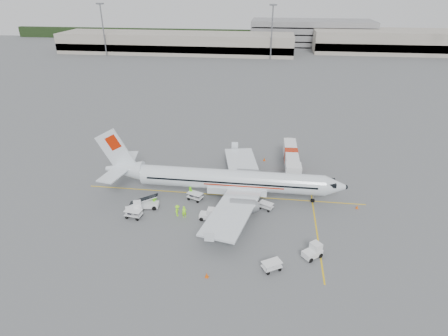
# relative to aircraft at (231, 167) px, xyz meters

# --- Properties ---
(ground) EXTENTS (360.00, 360.00, 0.00)m
(ground) POSITION_rel_aircraft_xyz_m (-1.45, 0.32, -5.12)
(ground) COLOR #56595B
(stripe_lead) EXTENTS (44.00, 0.20, 0.01)m
(stripe_lead) POSITION_rel_aircraft_xyz_m (-1.45, 0.32, -5.12)
(stripe_lead) COLOR yellow
(stripe_lead) RESTS_ON ground
(stripe_cross) EXTENTS (0.20, 20.00, 0.01)m
(stripe_cross) POSITION_rel_aircraft_xyz_m (12.55, -7.68, -5.12)
(stripe_cross) COLOR yellow
(stripe_cross) RESTS_ON ground
(terminal_west) EXTENTS (110.00, 22.00, 9.00)m
(terminal_west) POSITION_rel_aircraft_xyz_m (-41.45, 130.32, -0.62)
(terminal_west) COLOR gray
(terminal_west) RESTS_ON ground
(terminal_east) EXTENTS (90.00, 26.00, 10.00)m
(terminal_east) POSITION_rel_aircraft_xyz_m (68.55, 145.32, -0.12)
(terminal_east) COLOR gray
(terminal_east) RESTS_ON ground
(parking_garage) EXTENTS (62.00, 24.00, 14.00)m
(parking_garage) POSITION_rel_aircraft_xyz_m (23.55, 160.32, 1.88)
(parking_garage) COLOR slate
(parking_garage) RESTS_ON ground
(treeline) EXTENTS (300.00, 3.00, 6.00)m
(treeline) POSITION_rel_aircraft_xyz_m (-1.45, 175.32, -2.12)
(treeline) COLOR black
(treeline) RESTS_ON ground
(mast_west) EXTENTS (3.20, 1.20, 22.00)m
(mast_west) POSITION_rel_aircraft_xyz_m (-71.45, 118.32, 5.88)
(mast_west) COLOR slate
(mast_west) RESTS_ON ground
(mast_center) EXTENTS (3.20, 1.20, 22.00)m
(mast_center) POSITION_rel_aircraft_xyz_m (3.55, 118.32, 5.88)
(mast_center) COLOR slate
(mast_center) RESTS_ON ground
(aircraft) EXTENTS (37.22, 29.20, 10.24)m
(aircraft) POSITION_rel_aircraft_xyz_m (0.00, 0.00, 0.00)
(aircraft) COLOR white
(aircraft) RESTS_ON ground
(jet_bridge) EXTENTS (3.32, 15.25, 3.98)m
(jet_bridge) POSITION_rel_aircraft_xyz_m (9.38, 10.62, -3.13)
(jet_bridge) COLOR white
(jet_bridge) RESTS_ON ground
(belt_loader) EXTENTS (5.30, 2.50, 2.77)m
(belt_loader) POSITION_rel_aircraft_xyz_m (-12.29, -4.79, -3.74)
(belt_loader) COLOR white
(belt_loader) RESTS_ON ground
(tug_fore) EXTENTS (2.70, 2.58, 1.84)m
(tug_fore) POSITION_rel_aircraft_xyz_m (11.46, -13.01, -4.20)
(tug_fore) COLOR white
(tug_fore) RESTS_ON ground
(tug_mid) EXTENTS (2.33, 1.42, 1.75)m
(tug_mid) POSITION_rel_aircraft_xyz_m (-2.60, -6.61, -4.25)
(tug_mid) COLOR white
(tug_mid) RESTS_ON ground
(tug_aft) EXTENTS (2.74, 2.19, 1.85)m
(tug_aft) POSITION_rel_aircraft_xyz_m (-13.45, -6.61, -4.20)
(tug_aft) COLOR white
(tug_aft) RESTS_ON ground
(cart_loaded_a) EXTENTS (2.70, 2.16, 1.23)m
(cart_loaded_a) POSITION_rel_aircraft_xyz_m (-5.41, -1.68, -4.51)
(cart_loaded_a) COLOR white
(cart_loaded_a) RESTS_ON ground
(cart_loaded_b) EXTENTS (2.54, 1.71, 1.24)m
(cart_loaded_b) POSITION_rel_aircraft_xyz_m (-13.14, -7.64, -4.50)
(cart_loaded_b) COLOR white
(cart_loaded_b) RESTS_ON ground
(cart_empty_a) EXTENTS (2.61, 2.31, 1.17)m
(cart_empty_a) POSITION_rel_aircraft_xyz_m (6.60, -15.98, -4.54)
(cart_empty_a) COLOR white
(cart_empty_a) RESTS_ON ground
(cart_empty_b) EXTENTS (2.38, 2.00, 1.07)m
(cart_empty_b) POSITION_rel_aircraft_xyz_m (5.54, -2.90, -4.59)
(cart_empty_b) COLOR white
(cart_empty_b) RESTS_ON ground
(cone_nose) EXTENTS (0.38, 0.38, 0.62)m
(cone_nose) POSITION_rel_aircraft_xyz_m (18.98, -0.95, -4.81)
(cone_nose) COLOR #E55007
(cone_nose) RESTS_ON ground
(cone_port) EXTENTS (0.41, 0.41, 0.67)m
(cone_port) POSITION_rel_aircraft_xyz_m (4.68, 13.98, -4.79)
(cone_port) COLOR #E55007
(cone_port) RESTS_ON ground
(cone_stbd) EXTENTS (0.40, 0.40, 0.65)m
(cone_stbd) POSITION_rel_aircraft_xyz_m (-0.70, -18.20, -4.80)
(cone_stbd) COLOR #E55007
(cone_stbd) RESTS_ON ground
(crew_a) EXTENTS (0.75, 0.61, 1.78)m
(crew_a) POSITION_rel_aircraft_xyz_m (-5.99, -6.59, -4.23)
(crew_a) COLOR #91FF17
(crew_a) RESTS_ON ground
(crew_b) EXTENTS (1.05, 1.13, 1.87)m
(crew_b) POSITION_rel_aircraft_xyz_m (-6.27, -1.18, -4.19)
(crew_b) COLOR #91FF17
(crew_b) RESTS_ON ground
(crew_c) EXTENTS (0.73, 1.19, 1.78)m
(crew_c) POSITION_rel_aircraft_xyz_m (-7.03, -6.39, -4.23)
(crew_c) COLOR #91FF17
(crew_c) RESTS_ON ground
(crew_d) EXTENTS (1.08, 0.74, 1.70)m
(crew_d) POSITION_rel_aircraft_xyz_m (-11.20, -4.01, -4.27)
(crew_d) COLOR #91FF17
(crew_d) RESTS_ON ground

